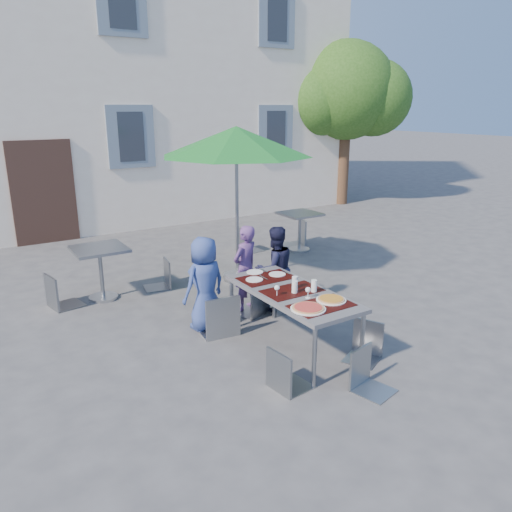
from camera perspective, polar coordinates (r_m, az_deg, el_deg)
ground at (r=6.17m, az=11.08°, el=-11.25°), size 90.00×90.00×0.00m
building at (r=15.98m, az=-19.92°, el=22.96°), size 13.60×8.20×11.10m
tree at (r=15.45m, az=10.34°, el=17.92°), size 3.60×3.00×4.70m
dining_table at (r=6.01m, az=4.12°, el=-4.47°), size 0.80×1.85×0.76m
pizza_near_left at (r=5.46m, az=5.98°, el=-5.94°), size 0.39×0.39×0.03m
pizza_near_right at (r=5.73m, az=8.58°, el=-4.92°), size 0.34×0.34×0.03m
glassware at (r=5.92m, az=4.98°, el=-3.43°), size 0.51×0.41×0.15m
place_settings at (r=6.48m, az=0.74°, el=-2.20°), size 0.62×0.47×0.01m
child_0 at (r=6.59m, az=-5.85°, el=-3.17°), size 0.68×0.51×1.26m
child_1 at (r=7.18m, az=-1.24°, el=-1.39°), size 0.53×0.44×1.26m
child_2 at (r=7.17m, az=2.16°, el=-1.47°), size 0.63×0.40×1.25m
chair_0 at (r=6.37m, az=-4.21°, el=-3.92°), size 0.52×0.52×1.05m
chair_1 at (r=7.01m, az=-0.16°, el=-2.26°), size 0.57×0.57×0.99m
chair_2 at (r=7.12m, az=3.21°, el=-2.54°), size 0.39×0.40×0.89m
chair_3 at (r=5.21m, az=3.43°, el=-10.28°), size 0.42×0.42×0.86m
chair_4 at (r=5.98m, az=12.53°, el=-7.11°), size 0.50×0.50×0.84m
chair_5 at (r=5.35m, az=12.84°, el=-10.05°), size 0.45×0.45×0.85m
patio_umbrella at (r=8.13m, az=-2.27°, el=12.81°), size 2.47×2.47×2.57m
cafe_table_0 at (r=7.94m, az=-17.38°, el=-0.67°), size 0.77×0.77×0.82m
bg_chair_l_0 at (r=7.81m, az=-21.88°, el=-1.60°), size 0.51×0.50×0.97m
bg_chair_r_0 at (r=8.24m, az=-10.84°, el=-0.16°), size 0.45×0.45×0.88m
cafe_table_1 at (r=10.24m, az=5.00°, el=3.67°), size 0.74×0.74×0.79m
bg_chair_l_1 at (r=10.12m, az=-1.11°, el=3.57°), size 0.46×0.46×0.96m
bg_chair_r_1 at (r=10.67m, az=4.83°, el=4.52°), size 0.60×0.60×1.04m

